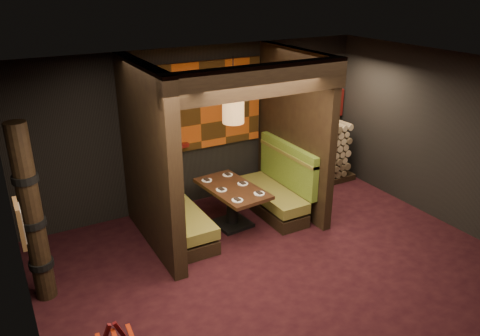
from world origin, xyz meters
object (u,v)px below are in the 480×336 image
Objects in this scene: booth_bench_right at (276,191)px; firewood_stack at (314,154)px; dining_table at (232,200)px; pendant_lamp at (233,109)px; totem_column at (32,217)px; booth_bench_left at (177,215)px.

firewood_stack is (1.35, 0.70, 0.21)m from booth_bench_right.
booth_bench_right is 1.14× the size of dining_table.
pendant_lamp is 3.20m from totem_column.
booth_bench_right is 0.67× the size of totem_column.
booth_bench_right is at bearing -152.65° from firewood_stack.
booth_bench_left is at bearing 180.00° from booth_bench_right.
booth_bench_right is 0.93m from dining_table.
dining_table is at bearing -161.19° from firewood_stack.
pendant_lamp reaches higher than dining_table.
dining_table is 2.41m from firewood_stack.
firewood_stack reaches higher than dining_table.
pendant_lamp is (-0.93, -0.13, 1.65)m from booth_bench_right.
booth_bench_left reaches higher than dining_table.
totem_column reaches higher than booth_bench_left.
firewood_stack is (3.25, 0.70, 0.21)m from booth_bench_left.
dining_table is at bearing -4.53° from booth_bench_left.
totem_column is (-3.98, -0.55, 0.79)m from booth_bench_right.
firewood_stack is at bearing 18.81° from dining_table.
booth_bench_left is 1.92m from pendant_lamp.
firewood_stack reaches higher than booth_bench_right.
booth_bench_left is 0.67× the size of totem_column.
totem_column reaches higher than firewood_stack.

